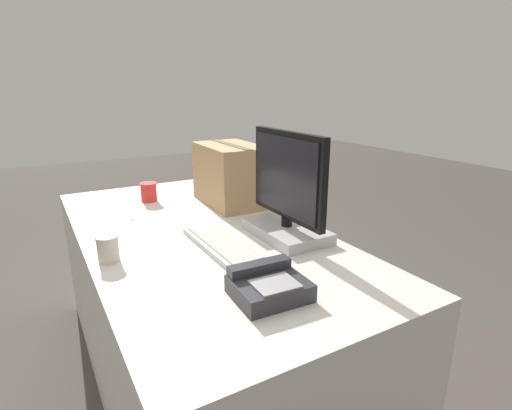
{
  "coord_description": "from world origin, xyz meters",
  "views": [
    {
      "loc": [
        1.49,
        -0.57,
        1.3
      ],
      "look_at": [
        0.23,
        0.15,
        0.86
      ],
      "focal_mm": 28.0,
      "sensor_mm": 36.0,
      "label": 1
    }
  ],
  "objects_px": {
    "paper_cup_left": "(149,192)",
    "cardboard_box": "(231,174)",
    "spoon": "(130,217)",
    "keyboard": "(223,245)",
    "monitor": "(287,199)",
    "desk_phone": "(268,286)",
    "paper_cup_right": "(108,248)"
  },
  "relations": [
    {
      "from": "monitor",
      "to": "spoon",
      "type": "relative_size",
      "value": 2.7
    },
    {
      "from": "cardboard_box",
      "to": "spoon",
      "type": "bearing_deg",
      "value": -92.87
    },
    {
      "from": "monitor",
      "to": "desk_phone",
      "type": "xyz_separation_m",
      "value": [
        0.37,
        -0.31,
        -0.12
      ]
    },
    {
      "from": "spoon",
      "to": "monitor",
      "type": "bearing_deg",
      "value": 50.16
    },
    {
      "from": "paper_cup_right",
      "to": "cardboard_box",
      "type": "xyz_separation_m",
      "value": [
        -0.42,
        0.69,
        0.1
      ]
    },
    {
      "from": "spoon",
      "to": "keyboard",
      "type": "bearing_deg",
      "value": 30.64
    },
    {
      "from": "keyboard",
      "to": "spoon",
      "type": "relative_size",
      "value": 2.67
    },
    {
      "from": "paper_cup_left",
      "to": "paper_cup_right",
      "type": "relative_size",
      "value": 1.06
    },
    {
      "from": "keyboard",
      "to": "paper_cup_right",
      "type": "xyz_separation_m",
      "value": [
        -0.09,
        -0.39,
        0.03
      ]
    },
    {
      "from": "monitor",
      "to": "desk_phone",
      "type": "bearing_deg",
      "value": -40.21
    },
    {
      "from": "monitor",
      "to": "keyboard",
      "type": "distance_m",
      "value": 0.31
    },
    {
      "from": "monitor",
      "to": "spoon",
      "type": "distance_m",
      "value": 0.76
    },
    {
      "from": "paper_cup_left",
      "to": "cardboard_box",
      "type": "xyz_separation_m",
      "value": [
        0.24,
        0.36,
        0.1
      ]
    },
    {
      "from": "desk_phone",
      "to": "paper_cup_right",
      "type": "distance_m",
      "value": 0.6
    },
    {
      "from": "spoon",
      "to": "cardboard_box",
      "type": "xyz_separation_m",
      "value": [
        0.03,
        0.51,
        0.15
      ]
    },
    {
      "from": "paper_cup_right",
      "to": "spoon",
      "type": "bearing_deg",
      "value": 158.5
    },
    {
      "from": "paper_cup_right",
      "to": "cardboard_box",
      "type": "height_order",
      "value": "cardboard_box"
    },
    {
      "from": "paper_cup_left",
      "to": "cardboard_box",
      "type": "relative_size",
      "value": 0.24
    },
    {
      "from": "paper_cup_left",
      "to": "desk_phone",
      "type": "bearing_deg",
      "value": 1.4
    },
    {
      "from": "cardboard_box",
      "to": "desk_phone",
      "type": "bearing_deg",
      "value": -20.21
    },
    {
      "from": "desk_phone",
      "to": "paper_cup_left",
      "type": "bearing_deg",
      "value": -175.66
    },
    {
      "from": "paper_cup_left",
      "to": "spoon",
      "type": "height_order",
      "value": "paper_cup_left"
    },
    {
      "from": "keyboard",
      "to": "desk_phone",
      "type": "distance_m",
      "value": 0.39
    },
    {
      "from": "monitor",
      "to": "paper_cup_left",
      "type": "xyz_separation_m",
      "value": [
        -0.78,
        -0.34,
        -0.11
      ]
    },
    {
      "from": "desk_phone",
      "to": "monitor",
      "type": "bearing_deg",
      "value": 142.72
    },
    {
      "from": "keyboard",
      "to": "cardboard_box",
      "type": "height_order",
      "value": "cardboard_box"
    },
    {
      "from": "monitor",
      "to": "keyboard",
      "type": "xyz_separation_m",
      "value": [
        -0.02,
        -0.27,
        -0.14
      ]
    },
    {
      "from": "cardboard_box",
      "to": "keyboard",
      "type": "bearing_deg",
      "value": -29.6
    },
    {
      "from": "spoon",
      "to": "paper_cup_left",
      "type": "bearing_deg",
      "value": 154.56
    },
    {
      "from": "monitor",
      "to": "spoon",
      "type": "bearing_deg",
      "value": -138.85
    },
    {
      "from": "desk_phone",
      "to": "keyboard",
      "type": "bearing_deg",
      "value": 177.27
    },
    {
      "from": "paper_cup_left",
      "to": "paper_cup_right",
      "type": "xyz_separation_m",
      "value": [
        0.67,
        -0.33,
        -0.0
      ]
    }
  ]
}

